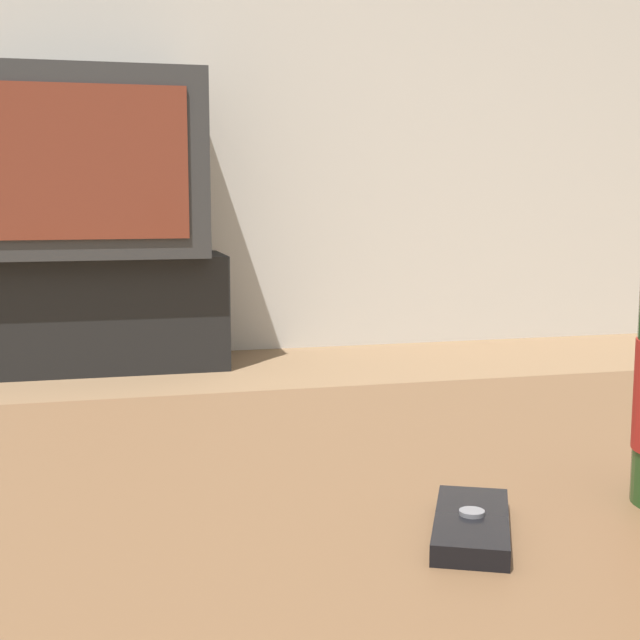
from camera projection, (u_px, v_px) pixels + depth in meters
The scene contains 5 objects.
back_wall at pixel (129, 24), 3.46m from camera, with size 8.00×0.05×2.60m.
coffee_table at pixel (314, 564), 0.69m from camera, with size 1.15×0.69×0.42m.
tv_stand at pixel (88, 312), 3.31m from camera, with size 1.01×0.39×0.42m.
television at pixel (83, 165), 3.23m from camera, with size 0.86×0.56×0.66m.
cell_phone at pixel (472, 525), 0.58m from camera, with size 0.09×0.12×0.02m.
Camera 1 is at (-0.15, -0.63, 0.64)m, focal length 50.00 mm.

